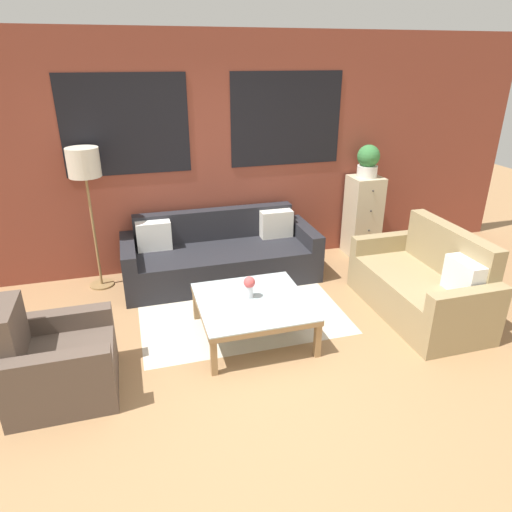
{
  "coord_description": "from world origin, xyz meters",
  "views": [
    {
      "loc": [
        -0.99,
        -3.03,
        2.51
      ],
      "look_at": [
        0.23,
        1.25,
        0.55
      ],
      "focal_mm": 32.0,
      "sensor_mm": 36.0,
      "label": 1
    }
  ],
  "objects_px": {
    "couch_dark": "(221,257)",
    "settee_vintage": "(423,286)",
    "armchair_corner": "(58,363)",
    "drawer_cabinet": "(363,216)",
    "flower_vase": "(249,285)",
    "potted_plant": "(368,161)",
    "coffee_table": "(253,305)",
    "floor_lamp": "(85,170)"
  },
  "relations": [
    {
      "from": "coffee_table",
      "to": "drawer_cabinet",
      "type": "relative_size",
      "value": 0.95
    },
    {
      "from": "couch_dark",
      "to": "settee_vintage",
      "type": "xyz_separation_m",
      "value": [
        1.86,
        -1.41,
        0.03
      ]
    },
    {
      "from": "couch_dark",
      "to": "armchair_corner",
      "type": "bearing_deg",
      "value": -134.48
    },
    {
      "from": "floor_lamp",
      "to": "flower_vase",
      "type": "height_order",
      "value": "floor_lamp"
    },
    {
      "from": "coffee_table",
      "to": "floor_lamp",
      "type": "xyz_separation_m",
      "value": [
        -1.44,
        1.53,
        1.05
      ]
    },
    {
      "from": "armchair_corner",
      "to": "potted_plant",
      "type": "bearing_deg",
      "value": 27.58
    },
    {
      "from": "coffee_table",
      "to": "drawer_cabinet",
      "type": "xyz_separation_m",
      "value": [
        1.98,
        1.57,
        0.19
      ]
    },
    {
      "from": "settee_vintage",
      "to": "drawer_cabinet",
      "type": "relative_size",
      "value": 1.46
    },
    {
      "from": "settee_vintage",
      "to": "potted_plant",
      "type": "distance_m",
      "value": 1.9
    },
    {
      "from": "settee_vintage",
      "to": "drawer_cabinet",
      "type": "bearing_deg",
      "value": 84.99
    },
    {
      "from": "flower_vase",
      "to": "couch_dark",
      "type": "bearing_deg",
      "value": 90.6
    },
    {
      "from": "settee_vintage",
      "to": "drawer_cabinet",
      "type": "distance_m",
      "value": 1.64
    },
    {
      "from": "coffee_table",
      "to": "drawer_cabinet",
      "type": "height_order",
      "value": "drawer_cabinet"
    },
    {
      "from": "coffee_table",
      "to": "floor_lamp",
      "type": "distance_m",
      "value": 2.35
    },
    {
      "from": "settee_vintage",
      "to": "potted_plant",
      "type": "relative_size",
      "value": 3.79
    },
    {
      "from": "armchair_corner",
      "to": "potted_plant",
      "type": "relative_size",
      "value": 2.04
    },
    {
      "from": "armchair_corner",
      "to": "floor_lamp",
      "type": "relative_size",
      "value": 0.52
    },
    {
      "from": "floor_lamp",
      "to": "armchair_corner",
      "type": "bearing_deg",
      "value": -97.87
    },
    {
      "from": "couch_dark",
      "to": "flower_vase",
      "type": "distance_m",
      "value": 1.31
    },
    {
      "from": "coffee_table",
      "to": "floor_lamp",
      "type": "relative_size",
      "value": 0.63
    },
    {
      "from": "couch_dark",
      "to": "floor_lamp",
      "type": "distance_m",
      "value": 1.81
    },
    {
      "from": "drawer_cabinet",
      "to": "potted_plant",
      "type": "relative_size",
      "value": 2.6
    },
    {
      "from": "couch_dark",
      "to": "settee_vintage",
      "type": "distance_m",
      "value": 2.33
    },
    {
      "from": "settee_vintage",
      "to": "armchair_corner",
      "type": "relative_size",
      "value": 1.86
    },
    {
      "from": "coffee_table",
      "to": "settee_vintage",
      "type": "bearing_deg",
      "value": -1.63
    },
    {
      "from": "armchair_corner",
      "to": "drawer_cabinet",
      "type": "distance_m",
      "value": 4.16
    },
    {
      "from": "couch_dark",
      "to": "settee_vintage",
      "type": "bearing_deg",
      "value": -37.13
    },
    {
      "from": "settee_vintage",
      "to": "coffee_table",
      "type": "height_order",
      "value": "settee_vintage"
    },
    {
      "from": "armchair_corner",
      "to": "drawer_cabinet",
      "type": "xyz_separation_m",
      "value": [
        3.68,
        1.92,
        0.26
      ]
    },
    {
      "from": "floor_lamp",
      "to": "coffee_table",
      "type": "bearing_deg",
      "value": -46.77
    },
    {
      "from": "floor_lamp",
      "to": "potted_plant",
      "type": "xyz_separation_m",
      "value": [
        3.42,
        0.04,
        -0.11
      ]
    },
    {
      "from": "potted_plant",
      "to": "drawer_cabinet",
      "type": "bearing_deg",
      "value": -90.0
    },
    {
      "from": "couch_dark",
      "to": "settee_vintage",
      "type": "relative_size",
      "value": 1.47
    },
    {
      "from": "armchair_corner",
      "to": "settee_vintage",
      "type": "bearing_deg",
      "value": 4.82
    },
    {
      "from": "drawer_cabinet",
      "to": "flower_vase",
      "type": "xyz_separation_m",
      "value": [
        -1.99,
        -1.5,
        -0.01
      ]
    },
    {
      "from": "potted_plant",
      "to": "coffee_table",
      "type": "bearing_deg",
      "value": -141.53
    },
    {
      "from": "settee_vintage",
      "to": "floor_lamp",
      "type": "xyz_separation_m",
      "value": [
        -3.27,
        1.58,
        1.08
      ]
    },
    {
      "from": "couch_dark",
      "to": "drawer_cabinet",
      "type": "distance_m",
      "value": 2.03
    },
    {
      "from": "drawer_cabinet",
      "to": "coffee_table",
      "type": "bearing_deg",
      "value": -141.53
    },
    {
      "from": "floor_lamp",
      "to": "flower_vase",
      "type": "xyz_separation_m",
      "value": [
        1.43,
        -1.46,
        -0.87
      ]
    },
    {
      "from": "settee_vintage",
      "to": "armchair_corner",
      "type": "xyz_separation_m",
      "value": [
        -3.53,
        -0.3,
        -0.03
      ]
    },
    {
      "from": "potted_plant",
      "to": "couch_dark",
      "type": "bearing_deg",
      "value": -173.88
    }
  ]
}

